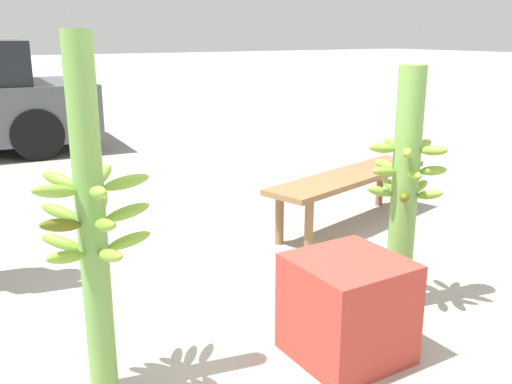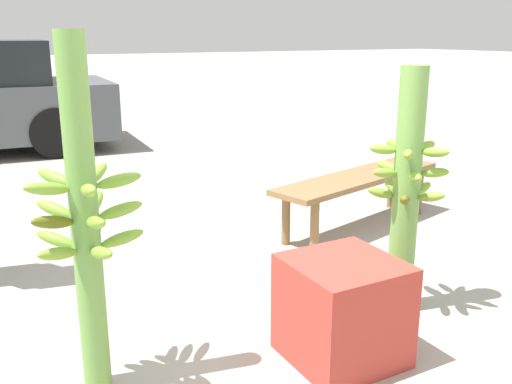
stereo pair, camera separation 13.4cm
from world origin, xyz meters
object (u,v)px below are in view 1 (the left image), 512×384
Objects in this scene: market_bench at (350,182)px; produce_crate at (347,308)px; banana_stalk_center at (405,188)px; banana_stalk_left at (92,222)px.

market_bench is 3.46× the size of produce_crate.
produce_crate is at bearing -145.53° from market_bench.
market_bench is (0.64, 1.16, -0.31)m from banana_stalk_center.
banana_stalk_center reaches higher than produce_crate.
market_bench is (2.23, 1.09, -0.38)m from banana_stalk_left.
produce_crate is at bearing -156.78° from banana_stalk_center.
produce_crate is at bearing -17.05° from banana_stalk_left.
produce_crate reaches higher than market_bench.
banana_stalk_left reaches higher than produce_crate.
banana_stalk_center is 2.73× the size of produce_crate.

